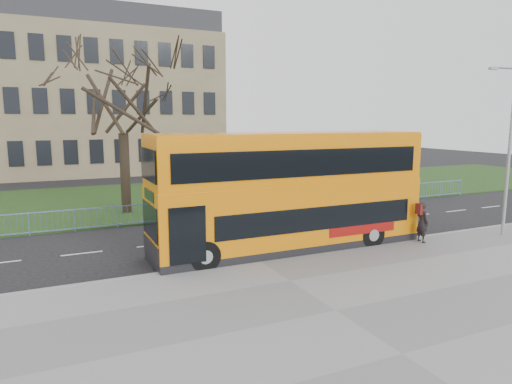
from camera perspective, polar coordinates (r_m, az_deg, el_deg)
ground at (r=18.95m, az=-1.83°, el=-7.48°), size 120.00×120.00×0.00m
pavement at (r=13.34m, az=9.94°, el=-14.62°), size 80.00×10.50×0.12m
kerb at (r=17.58m, az=0.16°, el=-8.57°), size 80.00×0.20×0.14m
grass_verge at (r=32.28m, az=-11.79°, el=-0.70°), size 80.00×15.40×0.08m
guard_railing at (r=24.86m, az=-7.79°, el=-2.27°), size 40.00×0.12×1.10m
bare_tree at (r=27.05m, az=-16.33°, el=8.92°), size 7.59×7.59×10.85m
civic_building at (r=51.81m, az=-22.85°, el=10.11°), size 30.00×15.00×14.00m
yellow_bus at (r=18.77m, az=4.22°, el=0.40°), size 11.46×2.78×4.80m
pedestrian at (r=21.03m, az=20.06°, el=-3.56°), size 0.46×0.66×1.76m
street_lamp at (r=23.47m, az=29.00°, el=5.12°), size 1.60×0.29×7.53m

